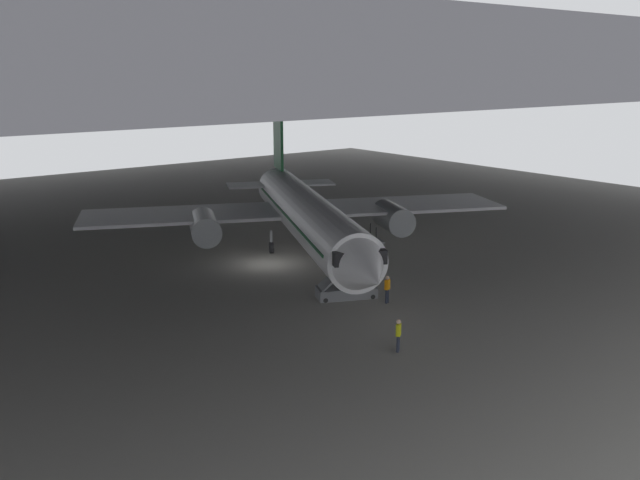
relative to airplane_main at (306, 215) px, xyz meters
name	(u,v)px	position (x,y,z in m)	size (l,w,h in m)	color
ground_plane	(266,264)	(-3.41, 0.40, -3.37)	(110.00, 110.00, 0.00)	gray
hangar_structure	(172,68)	(-3.50, 14.14, 10.74)	(121.00, 99.00, 14.75)	#4C4F54
airplane_main	(306,215)	(0.00, 0.00, 0.00)	(33.19, 33.10, 11.04)	white
boarding_stairs	(347,286)	(-3.57, -9.08, -2.65)	(4.32, 2.99, 4.57)	slate
crew_worker_near_nose	(398,333)	(-7.10, -17.28, -2.37)	(0.47, 0.38, 1.75)	#232838
crew_worker_by_stairs	(387,287)	(-2.36, -11.43, -2.37)	(0.53, 0.32, 1.74)	#232838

